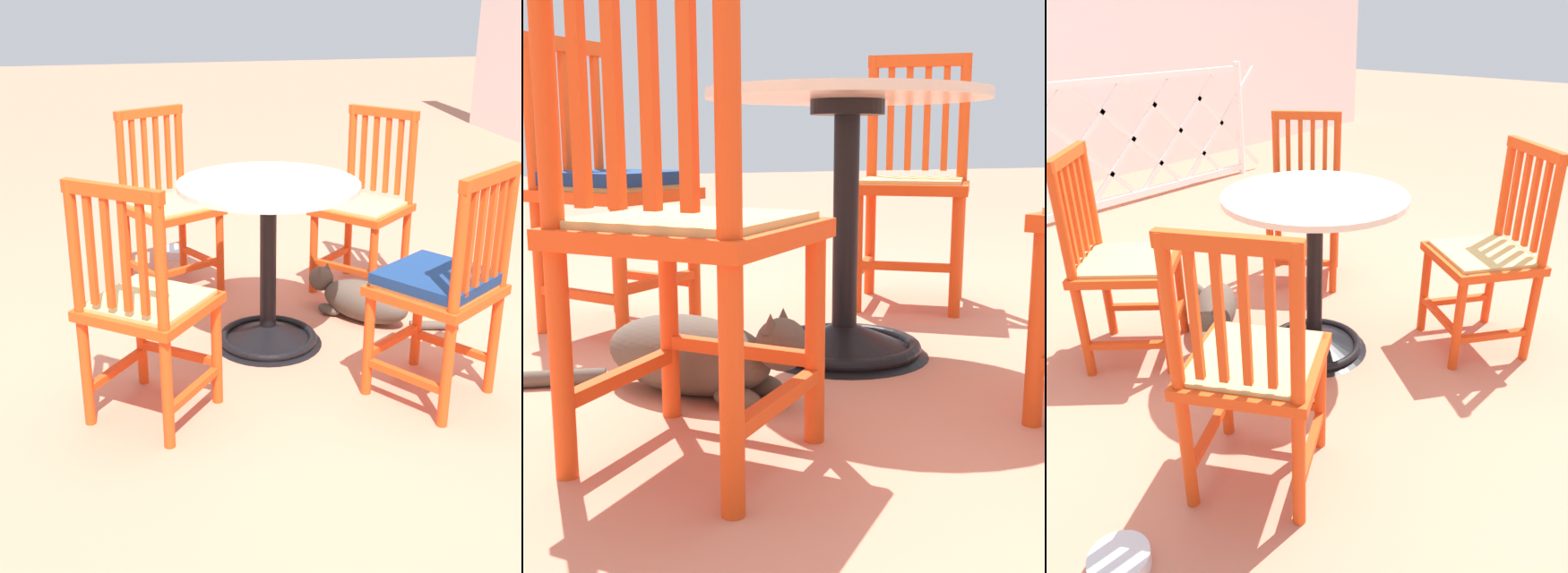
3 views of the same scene
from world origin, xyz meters
TOP-DOWN VIEW (x-y plane):
  - ground_plane at (0.00, 0.00)m, footprint 24.00×24.00m
  - cafe_table at (-0.09, -0.06)m, footprint 0.76×0.76m
  - orange_chair_facing_out at (0.43, -0.61)m, footprint 0.56×0.56m
  - orange_chair_near_fence at (0.49, 0.47)m, footprint 0.56×0.56m
  - orange_chair_by_planter at (-0.63, 0.56)m, footprint 0.56×0.56m
  - orange_chair_tucked_in at (-0.83, -0.41)m, footprint 0.54×0.54m
  - tabby_cat at (-0.26, 0.42)m, footprint 0.49×0.61m
  - pet_water_bowl at (-1.31, -0.35)m, footprint 0.17×0.17m

SIDE VIEW (x-z plane):
  - ground_plane at x=0.00m, z-range 0.00..0.00m
  - pet_water_bowl at x=-1.31m, z-range 0.00..0.05m
  - tabby_cat at x=-0.26m, z-range -0.02..0.21m
  - cafe_table at x=-0.09m, z-range -0.08..0.65m
  - orange_chair_facing_out at x=0.43m, z-range -0.02..0.89m
  - orange_chair_by_planter at x=-0.63m, z-range -0.02..0.89m
  - orange_chair_tucked_in at x=-0.83m, z-range -0.02..0.89m
  - orange_chair_near_fence at x=0.49m, z-range -0.01..0.90m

